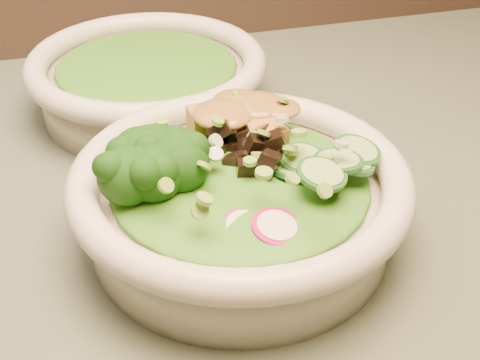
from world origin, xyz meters
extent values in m
cube|color=#455244|center=(0.00, 0.00, 0.73)|extent=(1.20, 0.80, 0.03)
cylinder|color=beige|center=(-0.17, -0.03, 0.78)|extent=(0.24, 0.24, 0.05)
torus|color=beige|center=(-0.17, -0.03, 0.81)|extent=(0.27, 0.27, 0.03)
cylinder|color=beige|center=(-0.21, 0.22, 0.77)|extent=(0.23, 0.23, 0.05)
torus|color=beige|center=(-0.21, 0.22, 0.81)|extent=(0.26, 0.26, 0.02)
ellipsoid|color=#256C16|center=(-0.17, -0.03, 0.81)|extent=(0.20, 0.20, 0.02)
ellipsoid|color=#256C16|center=(-0.21, 0.22, 0.81)|extent=(0.17, 0.17, 0.02)
ellipsoid|color=brown|center=(-0.16, 0.04, 0.84)|extent=(0.07, 0.06, 0.02)
camera|label=1|loc=(-0.29, -0.44, 1.11)|focal=50.00mm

